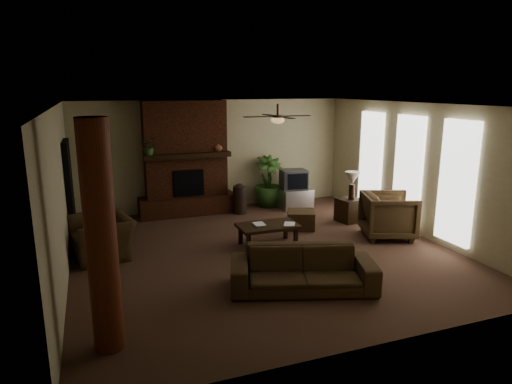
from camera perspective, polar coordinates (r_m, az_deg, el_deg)
name	(u,v)px	position (r m, az deg, el deg)	size (l,w,h in m)	color
room_shell	(263,181)	(8.37, 0.95, 1.41)	(7.00, 7.00, 7.00)	brown
fireplace	(186,168)	(11.25, -8.86, 3.04)	(2.40, 0.70, 2.80)	#522715
windows	(408,170)	(10.29, 18.76, 2.65)	(0.08, 3.65, 2.35)	white
log_column	(101,239)	(5.51, -19.10, -5.67)	(0.36, 0.36, 2.80)	brown
doorway	(70,193)	(9.67, -22.57, -0.13)	(0.10, 1.00, 2.10)	black
ceiling_fan	(278,118)	(8.65, 2.75, 9.33)	(1.35, 1.35, 0.37)	#2E2014
sofa	(303,263)	(7.12, 6.00, -8.92)	(2.25, 0.66, 0.88)	#42311C
armchair_left	(101,231)	(8.86, -19.09, -4.65)	(1.16, 0.75, 1.01)	#42311C
armchair_right	(389,213)	(9.83, 16.50, -2.62)	(1.01, 0.95, 1.04)	#42311C
coffee_table	(268,227)	(9.01, 1.54, -4.49)	(1.20, 0.70, 0.43)	black
ottoman	(301,219)	(10.17, 5.71, -3.50)	(0.60, 0.60, 0.40)	#42311C
tv_stand	(295,199)	(11.82, 5.03, -0.84)	(0.85, 0.50, 0.50)	silver
tv	(294,180)	(11.71, 4.82, 1.58)	(0.70, 0.60, 0.52)	#3D3D40
floor_vase	(240,197)	(11.24, -2.07, -0.58)	(0.34, 0.34, 0.77)	black
floor_plant	(268,192)	(11.93, 1.58, -0.04)	(0.75, 1.34, 0.75)	#335B24
side_table_left	(104,231)	(9.61, -18.74, -4.68)	(0.50, 0.50, 0.55)	black
lamp_left	(104,195)	(9.47, -18.79, -0.38)	(0.41, 0.41, 0.65)	#2E2014
side_table_right	(349,210)	(10.83, 11.73, -2.26)	(0.50, 0.50, 0.55)	black
lamp_right	(352,180)	(10.65, 12.14, 1.48)	(0.36, 0.36, 0.65)	#2E2014
mantel_plant	(149,148)	(10.74, -13.41, 5.43)	(0.38, 0.42, 0.33)	#335B24
mantel_vase	(218,147)	(11.16, -4.87, 5.74)	(0.22, 0.23, 0.22)	brown
book_a	(254,218)	(8.88, -0.26, -3.39)	(0.22, 0.03, 0.29)	#999999
book_b	(284,218)	(8.96, 3.61, -3.26)	(0.21, 0.02, 0.29)	#999999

